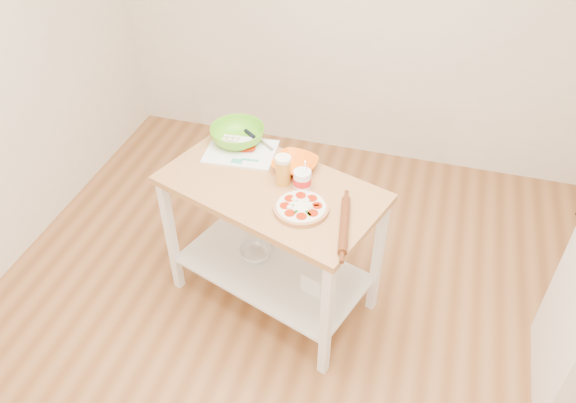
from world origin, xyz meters
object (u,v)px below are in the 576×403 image
at_px(orange_bowl, 295,165).
at_px(beer_pint, 283,170).
at_px(cutting_board, 241,151).
at_px(spatula, 244,160).
at_px(shelf_bin, 316,279).
at_px(shelf_glass_bowl, 256,253).
at_px(green_bowl, 238,135).
at_px(yogurt_tub, 302,180).
at_px(knife, 255,137).
at_px(prep_island, 272,220).
at_px(pizza, 301,207).
at_px(rolling_pin, 344,225).

xyz_separation_m(orange_bowl, beer_pint, (-0.03, -0.14, 0.06)).
bearing_deg(cutting_board, orange_bowl, -16.48).
xyz_separation_m(spatula, shelf_bin, (0.50, -0.24, -0.59)).
height_order(shelf_glass_bowl, shelf_bin, shelf_bin).
relative_size(green_bowl, shelf_bin, 2.43).
height_order(spatula, yogurt_tub, yogurt_tub).
xyz_separation_m(cutting_board, knife, (0.04, 0.14, 0.01)).
xyz_separation_m(beer_pint, yogurt_tub, (0.11, -0.02, -0.03)).
height_order(orange_bowl, green_bowl, green_bowl).
xyz_separation_m(cutting_board, yogurt_tub, (0.43, -0.23, 0.05)).
relative_size(prep_island, knife, 5.70).
xyz_separation_m(cutting_board, green_bowl, (-0.05, 0.09, 0.04)).
distance_m(knife, orange_bowl, 0.38).
bearing_deg(shelf_bin, knife, 137.33).
distance_m(pizza, beer_pint, 0.25).
xyz_separation_m(spatula, beer_pint, (0.27, -0.12, 0.07)).
xyz_separation_m(spatula, knife, (-0.02, 0.24, 0.00)).
bearing_deg(yogurt_tub, shelf_glass_bowl, 172.60).
height_order(prep_island, beer_pint, beer_pint).
relative_size(knife, rolling_pin, 0.60).
bearing_deg(spatula, green_bowl, 114.79).
xyz_separation_m(beer_pint, shelf_bin, (0.24, -0.12, -0.66)).
xyz_separation_m(prep_island, beer_pint, (0.06, 0.04, 0.34)).
xyz_separation_m(orange_bowl, rolling_pin, (0.37, -0.40, -0.01)).
bearing_deg(pizza, cutting_board, 139.89).
xyz_separation_m(prep_island, spatula, (-0.21, 0.16, 0.27)).
bearing_deg(prep_island, knife, 119.75).
relative_size(orange_bowl, shelf_glass_bowl, 1.21).
distance_m(knife, shelf_bin, 0.92).
relative_size(spatula, green_bowl, 0.46).
bearing_deg(green_bowl, cutting_board, -60.99).
distance_m(orange_bowl, yogurt_tub, 0.18).
bearing_deg(cutting_board, green_bowl, 114.13).
bearing_deg(green_bowl, knife, 31.09).
xyz_separation_m(yogurt_tub, rolling_pin, (0.28, -0.24, -0.04)).
height_order(orange_bowl, shelf_bin, orange_bowl).
height_order(pizza, spatula, pizza).
bearing_deg(shelf_bin, green_bowl, 144.93).
relative_size(prep_island, pizza, 4.66).
bearing_deg(pizza, beer_pint, 129.10).
distance_m(knife, beer_pint, 0.46).
height_order(pizza, shelf_bin, pizza).
height_order(rolling_pin, shelf_bin, rolling_pin).
relative_size(knife, shelf_bin, 1.78).
distance_m(cutting_board, orange_bowl, 0.36).
bearing_deg(orange_bowl, shelf_glass_bowl, -150.52).
relative_size(prep_island, beer_pint, 7.83).
height_order(green_bowl, rolling_pin, green_bowl).
relative_size(cutting_board, rolling_pin, 1.08).
distance_m(green_bowl, shelf_glass_bowl, 0.74).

